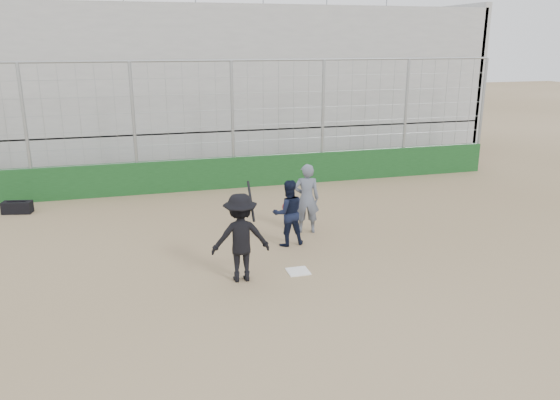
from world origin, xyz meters
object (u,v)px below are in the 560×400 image
object	(u,v)px
catcher_crouched	(288,224)
equipment_bag	(17,207)
batter_at_plate	(241,238)
umpire	(306,202)

from	to	relation	value
catcher_crouched	equipment_bag	size ratio (longest dim) A/B	1.29
catcher_crouched	batter_at_plate	bearing A→B (deg)	-132.24
catcher_crouched	umpire	size ratio (longest dim) A/B	0.68
batter_at_plate	equipment_bag	world-z (taller)	batter_at_plate
catcher_crouched	equipment_bag	xyz separation A→B (m)	(-6.51, 4.34, -0.36)
catcher_crouched	equipment_bag	bearing A→B (deg)	146.31
batter_at_plate	umpire	world-z (taller)	batter_at_plate
catcher_crouched	umpire	world-z (taller)	umpire
umpire	equipment_bag	size ratio (longest dim) A/B	1.89
batter_at_plate	umpire	size ratio (longest dim) A/B	1.23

